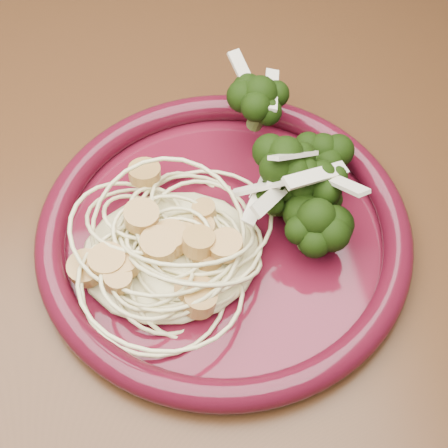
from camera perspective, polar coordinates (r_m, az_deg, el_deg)
name	(u,v)px	position (r m, az deg, el deg)	size (l,w,h in m)	color
dining_table	(212,310)	(0.60, -1.14, -7.91)	(1.20, 0.80, 0.75)	#472814
dinner_plate	(224,230)	(0.51, 0.00, -0.58)	(0.39, 0.39, 0.03)	#490C1A
spaghetti_pile	(171,247)	(0.49, -4.91, -2.09)	(0.14, 0.13, 0.03)	beige
scallop_cluster	(167,217)	(0.46, -5.26, 0.63)	(0.14, 0.14, 0.05)	tan
broccoli_pile	(287,184)	(0.51, 5.75, 3.67)	(0.10, 0.17, 0.06)	black
onion_garnish	(290,155)	(0.48, 6.09, 6.28)	(0.07, 0.11, 0.06)	beige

